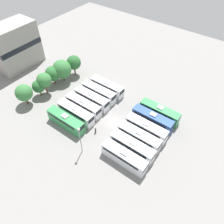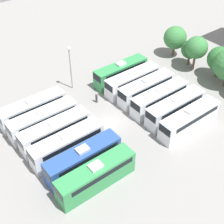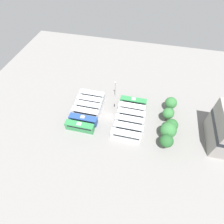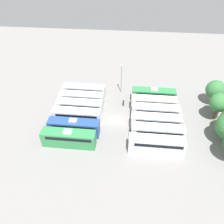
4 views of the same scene
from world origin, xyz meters
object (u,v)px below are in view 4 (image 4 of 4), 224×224
Objects in this scene: bus_3 at (77,116)px; bus_9 at (156,122)px; tree_1 at (218,103)px; tree_2 at (219,102)px; bus_4 at (74,127)px; bus_6 at (154,95)px; light_pole at (121,74)px; bus_5 at (69,138)px; bus_8 at (156,112)px; bus_10 at (158,132)px; bus_1 at (82,99)px; bus_2 at (80,107)px; bus_11 at (157,144)px; tree_0 at (216,90)px; bus_7 at (154,103)px; bus_0 at (84,91)px; worker_person at (123,103)px.

bus_3 and bus_9 have the same top height.
tree_1 is 0.76× the size of tree_2.
tree_2 is (-7.68, 30.23, 2.82)m from bus_4.
light_pole reaches higher than bus_6.
bus_8 is at bearing 119.61° from bus_5.
bus_4 is 17.06m from bus_10.
bus_9 is 2.05× the size of tree_1.
bus_1 and bus_2 have the same top height.
tree_2 is (-10.84, 13.57, 2.82)m from bus_11.
tree_1 is 2.33m from tree_2.
bus_3 is at bearing -71.74° from tree_0.
bus_11 is at bearing 79.24° from bus_4.
bus_10 is at bearing 1.83° from bus_7.
bus_4 is at bearing -59.69° from bus_7.
bus_0 is 1.70× the size of tree_0.
bus_9 and bus_10 have the same top height.
bus_1 and bus_8 have the same top height.
worker_person is 22.18m from tree_0.
bus_8 is 14.27m from tree_1.
tree_2 is at bearing 85.84° from bus_1.
bus_4 and bus_6 have the same top height.
light_pole is at bearing -170.52° from worker_person.
tree_1 is (0.45, 31.38, 1.47)m from bus_1.
bus_8 is 5.81× the size of worker_person.
bus_7 is 1.00× the size of bus_8.
bus_1 is 10.12m from worker_person.
bus_0 is 31.90m from tree_0.
bus_8 is 1.00× the size of bus_9.
light_pole reaches higher than bus_9.
bus_5 is 5.81× the size of worker_person.
bus_0 is at bearing -133.56° from bus_11.
bus_2 is 1.00× the size of bus_11.
bus_1 is at bearing -178.27° from bus_3.
bus_5 is (6.72, 0.03, 0.00)m from bus_3.
bus_9 is (6.47, 0.16, 0.00)m from bus_7.
tree_2 is (-1.08, 13.23, 2.82)m from bus_8.
bus_3 is at bearing 1.73° from bus_1.
bus_11 is 1.56× the size of tree_2.
bus_0 is 10.37m from light_pole.
tree_2 reaches higher than bus_9.
bus_4 is at bearing -78.89° from bus_9.
bus_7 is at bearing 179.61° from bus_11.
tree_1 is (-6.14, 13.99, 1.47)m from bus_9.
bus_5 is (13.12, 0.22, 0.00)m from bus_1.
bus_3 is at bearing -54.28° from worker_person.
light_pole reaches higher than bus_8.
bus_6 is 3.42m from bus_7.
bus_7 is 1.00× the size of bus_10.
bus_0 is 1.00× the size of bus_1.
bus_6 is at bearing 133.80° from bus_5.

